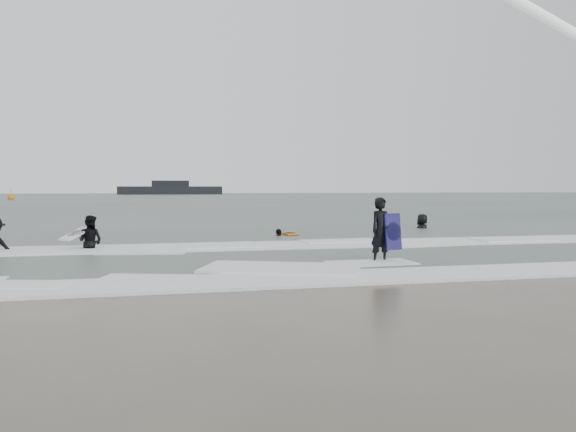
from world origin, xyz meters
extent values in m
plane|color=brown|center=(0.00, 0.00, 0.00)|extent=(320.00, 320.00, 0.00)
plane|color=#47544C|center=(0.00, 80.00, 0.06)|extent=(320.00, 320.00, 0.00)
imported|color=black|center=(1.76, 1.55, 0.00)|extent=(0.74, 0.59, 1.77)
imported|color=black|center=(-6.14, 6.42, 0.00)|extent=(1.01, 0.93, 1.67)
imported|color=black|center=(0.67, 9.77, 0.00)|extent=(0.86, 0.88, 1.48)
imported|color=black|center=(8.14, 12.36, 0.00)|extent=(1.08, 1.07, 1.88)
cube|color=white|center=(0.00, -0.60, 0.03)|extent=(30.03, 2.32, 0.07)
cube|color=white|center=(0.00, 6.00, 0.04)|extent=(30.00, 2.60, 0.09)
sphere|color=orange|center=(-26.73, 79.44, 0.41)|extent=(1.00, 1.00, 1.00)
cylinder|color=orange|center=(-26.73, 79.44, 1.06)|extent=(0.10, 0.10, 1.00)
cube|color=black|center=(-2.73, 134.25, 1.08)|extent=(26.00, 4.64, 2.04)
cube|color=black|center=(-2.73, 134.25, 2.85)|extent=(9.29, 2.79, 1.49)
camera|label=1|loc=(-3.74, -12.27, 2.03)|focal=35.00mm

